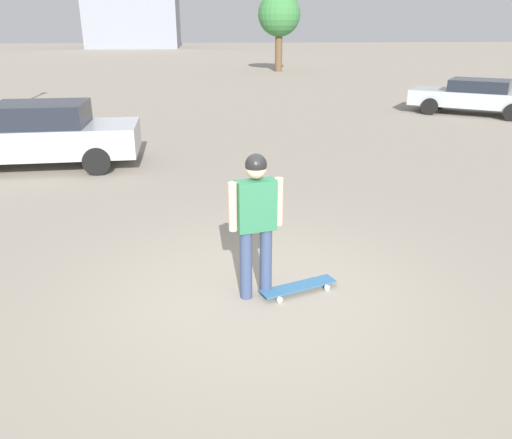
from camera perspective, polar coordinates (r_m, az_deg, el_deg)
The scene contains 6 objects.
ground_plane at distance 6.18m, azimuth 0.00°, elevation -8.66°, with size 220.00×220.00×0.00m, color gray.
person at distance 5.73m, azimuth 0.00°, elevation 0.60°, with size 0.30×0.64×1.77m.
skateboard at distance 6.25m, azimuth 4.89°, elevation -7.65°, with size 0.55×1.00×0.08m.
car_parked_near at distance 12.70m, azimuth -23.52°, elevation 8.88°, with size 2.16×4.57×1.48m.
car_parked_far at distance 20.86m, azimuth 23.81°, elevation 12.80°, with size 4.12×4.77×1.28m.
tree_distant at distance 38.86m, azimuth 2.67°, elevation 22.29°, with size 3.06×3.06×5.50m.
Camera 1 is at (5.34, -0.53, 3.06)m, focal length 35.00 mm.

